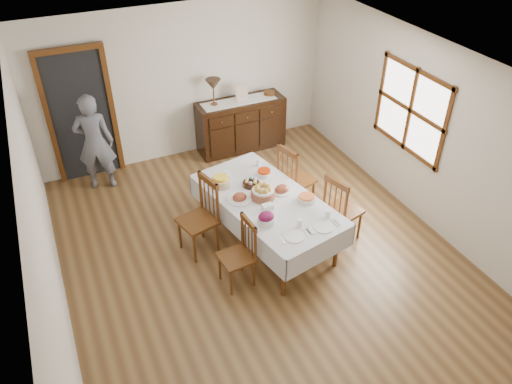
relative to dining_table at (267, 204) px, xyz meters
name	(u,v)px	position (x,y,z in m)	size (l,w,h in m)	color
ground	(259,253)	(-0.19, -0.17, -0.66)	(6.00, 6.00, 0.00)	brown
room_shell	(234,135)	(-0.34, 0.25, 0.99)	(5.02, 6.02, 2.65)	silver
dining_table	(267,204)	(0.00, 0.00, 0.00)	(1.52, 2.34, 0.74)	silver
chair_left_near	(240,253)	(-0.63, -0.55, -0.18)	(0.42, 0.42, 0.94)	#512B10
chair_left_far	(201,216)	(-0.84, 0.25, -0.10)	(0.55, 0.55, 1.09)	#512B10
chair_right_near	(341,209)	(0.94, -0.36, -0.13)	(0.53, 0.53, 1.04)	#512B10
chair_right_far	(294,178)	(0.71, 0.54, -0.11)	(0.55, 0.55, 1.08)	#512B10
sideboard	(241,125)	(0.71, 2.55, -0.19)	(1.54, 0.56, 0.93)	black
person	(94,140)	(-1.81, 2.35, 0.20)	(0.53, 0.34, 1.70)	slate
bread_basket	(263,192)	(-0.04, 0.04, 0.17)	(0.32, 0.32, 0.19)	brown
egg_basket	(251,183)	(-0.07, 0.36, 0.13)	(0.23, 0.23, 0.11)	black
ham_platter_a	(240,198)	(-0.33, 0.13, 0.12)	(0.33, 0.33, 0.11)	silver
ham_platter_b	(282,189)	(0.25, 0.06, 0.12)	(0.28, 0.28, 0.11)	silver
beet_bowl	(266,219)	(-0.23, -0.47, 0.16)	(0.21, 0.21, 0.16)	silver
carrot_bowl	(264,173)	(0.21, 0.52, 0.13)	(0.21, 0.21, 0.08)	silver
pineapple_bowl	(221,182)	(-0.44, 0.53, 0.16)	(0.26, 0.26, 0.15)	tan
casserole_dish	(307,198)	(0.45, -0.26, 0.13)	(0.24, 0.24, 0.08)	silver
butter_dish	(268,207)	(-0.09, -0.21, 0.12)	(0.16, 0.12, 0.07)	silver
setting_left	(296,232)	(0.01, -0.79, 0.11)	(0.44, 0.31, 0.10)	silver
setting_right	(324,223)	(0.41, -0.78, 0.11)	(0.44, 0.31, 0.10)	silver
glass_far_a	(227,174)	(-0.29, 0.68, 0.14)	(0.07, 0.07, 0.10)	white
glass_far_b	(259,163)	(0.24, 0.78, 0.14)	(0.07, 0.07, 0.10)	white
runner	(239,101)	(0.67, 2.53, 0.28)	(1.30, 0.35, 0.01)	white
table_lamp	(213,85)	(0.24, 2.58, 0.63)	(0.26, 0.26, 0.46)	brown
picture_frame	(242,93)	(0.73, 2.53, 0.41)	(0.22, 0.08, 0.28)	#C1A68D
deco_bowl	(269,93)	(1.27, 2.56, 0.30)	(0.20, 0.20, 0.06)	#512B10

